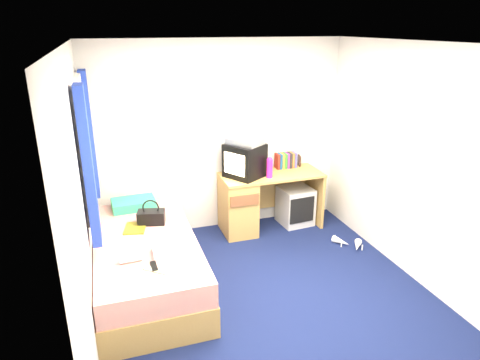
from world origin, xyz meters
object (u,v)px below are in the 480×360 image
object	(u,v)px
pink_water_bottle	(270,169)
handbag	(151,217)
storage_cube	(295,206)
aerosol_can	(260,166)
desk	(250,201)
remote_control	(154,266)
bed	(147,262)
crt_tv	(245,160)
towel	(167,249)
white_heels	(349,244)
colour_swatch_fan	(155,270)
vcr	(245,141)
picture_frame	(299,160)
pillow	(134,204)
water_bottle	(131,258)
magazine	(135,228)

from	to	relation	value
pink_water_bottle	handbag	bearing A→B (deg)	-164.53
storage_cube	aerosol_can	xyz separation A→B (m)	(-0.50, 0.03, 0.60)
desk	remote_control	world-z (taller)	desk
bed	crt_tv	xyz separation A→B (m)	(1.34, 0.89, 0.69)
towel	white_heels	world-z (taller)	towel
storage_cube	colour_swatch_fan	bearing A→B (deg)	-147.93
pink_water_bottle	aerosol_can	xyz separation A→B (m)	(-0.06, 0.17, -0.02)
storage_cube	vcr	distance (m)	1.19
bed	picture_frame	world-z (taller)	picture_frame
bed	vcr	size ratio (longest dim) A/B	4.91
pillow	aerosol_can	bearing A→B (deg)	4.24
water_bottle	towel	bearing A→B (deg)	8.66
desk	towel	xyz separation A→B (m)	(-1.25, -1.25, 0.18)
desk	pink_water_bottle	distance (m)	0.52
towel	water_bottle	bearing A→B (deg)	-171.34
colour_swatch_fan	vcr	bearing A→B (deg)	48.95
pink_water_bottle	handbag	distance (m)	1.59
magazine	white_heels	size ratio (longest dim) A/B	0.72
remote_control	white_heels	distance (m)	2.53
crt_tv	white_heels	xyz separation A→B (m)	(1.07, -0.81, -0.92)
crt_tv	colour_swatch_fan	xyz separation A→B (m)	(-1.32, -1.52, -0.41)
desk	vcr	bearing A→B (deg)	177.18
storage_cube	aerosol_can	world-z (taller)	aerosol_can
bed	white_heels	bearing A→B (deg)	1.77
water_bottle	white_heels	xyz separation A→B (m)	(2.58, 0.48, -0.54)
handbag	white_heels	world-z (taller)	handbag
vcr	handbag	bearing A→B (deg)	-101.33
pillow	crt_tv	world-z (taller)	crt_tv
storage_cube	water_bottle	size ratio (longest dim) A/B	2.52
storage_cube	bed	bearing A→B (deg)	-161.24
colour_swatch_fan	remote_control	distance (m)	0.06
crt_tv	picture_frame	size ratio (longest dim) A/B	4.01
pink_water_bottle	handbag	xyz separation A→B (m)	(-1.51, -0.42, -0.25)
desk	handbag	xyz separation A→B (m)	(-1.31, -0.56, 0.21)
pillow	magazine	bearing A→B (deg)	-93.65
pillow	colour_swatch_fan	bearing A→B (deg)	-87.58
picture_frame	water_bottle	xyz separation A→B (m)	(-2.35, -1.49, -0.24)
pillow	vcr	bearing A→B (deg)	3.78
storage_cube	crt_tv	distance (m)	1.01
colour_swatch_fan	storage_cube	bearing A→B (deg)	36.68
pillow	vcr	world-z (taller)	vcr
storage_cube	crt_tv	world-z (taller)	crt_tv
crt_tv	picture_frame	distance (m)	0.88
storage_cube	towel	world-z (taller)	towel
remote_control	handbag	bearing A→B (deg)	81.98
pillow	magazine	xyz separation A→B (m)	(-0.03, -0.55, -0.05)
storage_cube	remote_control	distance (m)	2.53
remote_control	magazine	bearing A→B (deg)	94.04
handbag	towel	bearing A→B (deg)	-71.24
pillow	towel	xyz separation A→B (m)	(0.21, -1.16, -0.01)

